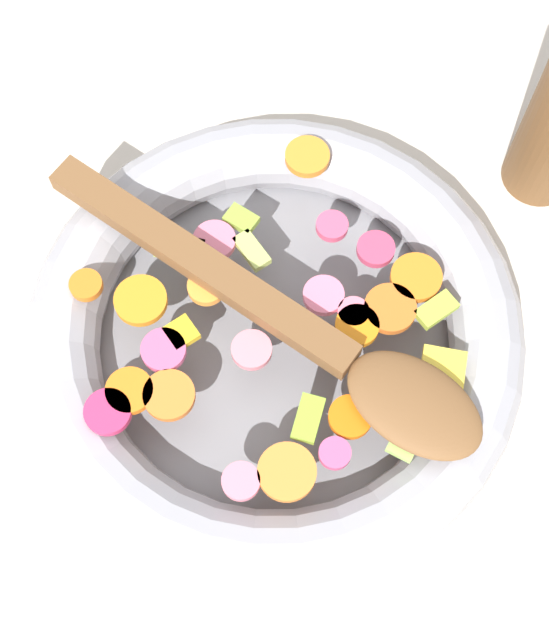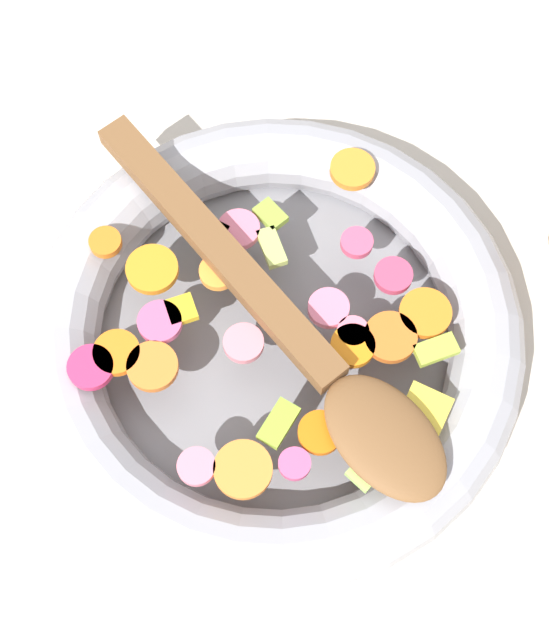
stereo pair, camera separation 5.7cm
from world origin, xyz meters
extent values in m
plane|color=beige|center=(0.00, 0.00, 0.00)|extent=(4.00, 4.00, 0.00)
cylinder|color=slate|center=(0.00, 0.00, 0.01)|extent=(0.28, 0.28, 0.01)
torus|color=#9E9EA5|center=(0.00, 0.00, 0.03)|extent=(0.33, 0.33, 0.05)
cylinder|color=orange|center=(-0.02, -0.07, 0.05)|extent=(0.04, 0.04, 0.01)
cylinder|color=orange|center=(-0.02, 0.10, 0.05)|extent=(0.03, 0.03, 0.01)
cylinder|color=orange|center=(-0.02, -0.05, 0.05)|extent=(0.03, 0.03, 0.01)
cylinder|color=orange|center=(-0.07, -0.04, 0.05)|extent=(0.03, 0.03, 0.01)
cylinder|color=orange|center=(0.06, 0.11, 0.05)|extent=(0.03, 0.03, 0.01)
cylinder|color=orange|center=(0.03, 0.04, 0.05)|extent=(0.04, 0.04, 0.01)
cylinder|color=orange|center=(-0.10, 0.02, 0.05)|extent=(0.04, 0.04, 0.01)
cylinder|color=orange|center=(0.00, -0.10, 0.05)|extent=(0.04, 0.04, 0.01)
cylinder|color=orange|center=(0.04, 0.08, 0.05)|extent=(0.05, 0.05, 0.01)
cylinder|color=orange|center=(-0.08, -0.02, 0.05)|extent=(0.04, 0.04, 0.01)
cylinder|color=orange|center=(-0.03, 0.08, 0.05)|extent=(0.04, 0.04, 0.01)
cylinder|color=orange|center=(0.11, -0.06, 0.05)|extent=(0.04, 0.04, 0.01)
cube|color=#B7D85B|center=(0.07, 0.04, 0.05)|extent=(0.03, 0.04, 0.01)
cube|color=#B9CA61|center=(0.05, 0.00, 0.05)|extent=(0.03, 0.02, 0.01)
cube|color=#8DAC3A|center=(0.07, 0.00, 0.05)|extent=(0.03, 0.02, 0.01)
cube|color=#8BB532|center=(-0.07, 0.00, 0.05)|extent=(0.03, 0.03, 0.01)
cube|color=#A8BF3D|center=(-0.03, -0.10, 0.05)|extent=(0.02, 0.03, 0.01)
cube|color=#AAD862|center=(-0.10, -0.05, 0.05)|extent=(0.03, 0.03, 0.01)
cylinder|color=#D52F5F|center=(-0.03, 0.12, 0.05)|extent=(0.04, 0.04, 0.01)
cylinder|color=#D74275|center=(-0.09, -0.07, 0.05)|extent=(0.03, 0.03, 0.01)
cylinder|color=#D15582|center=(0.00, 0.07, 0.05)|extent=(0.04, 0.04, 0.01)
cylinder|color=pink|center=(-0.02, 0.02, 0.05)|extent=(0.04, 0.04, 0.01)
cylinder|color=#C63F60|center=(0.03, -0.08, 0.05)|extent=(0.03, 0.03, 0.01)
cylinder|color=pink|center=(-0.09, 0.05, 0.05)|extent=(0.02, 0.02, 0.01)
cylinder|color=pink|center=(0.06, 0.02, 0.05)|extent=(0.03, 0.03, 0.01)
cylinder|color=#DA5081|center=(-0.09, -0.01, 0.05)|extent=(0.02, 0.02, 0.01)
cylinder|color=pink|center=(0.01, -0.03, 0.05)|extent=(0.04, 0.04, 0.01)
cylinder|color=pink|center=(-0.01, -0.05, 0.05)|extent=(0.02, 0.02, 0.01)
cylinder|color=#E44D70|center=(0.05, -0.06, 0.05)|extent=(0.03, 0.03, 0.01)
cube|color=gold|center=(0.01, 0.06, 0.05)|extent=(0.02, 0.02, 0.01)
cube|color=yellow|center=(-0.06, -0.09, 0.05)|extent=(0.04, 0.04, 0.01)
cube|color=brown|center=(0.05, 0.04, 0.06)|extent=(0.20, 0.16, 0.01)
ellipsoid|color=brown|center=(-0.08, -0.06, 0.06)|extent=(0.11, 0.10, 0.01)
camera|label=1|loc=(-0.21, 0.06, 0.58)|focal=50.00mm
camera|label=2|loc=(-0.22, 0.01, 0.58)|focal=50.00mm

